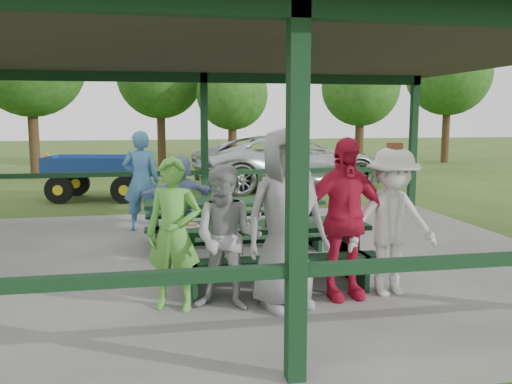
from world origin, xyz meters
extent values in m
plane|color=#2F4916|center=(0.00, 0.00, 0.00)|extent=(90.00, 90.00, 0.00)
cube|color=slate|center=(0.00, 0.00, 0.05)|extent=(10.00, 8.00, 0.10)
cube|color=black|center=(0.00, -3.80, 1.60)|extent=(0.15, 0.15, 3.00)
cube|color=black|center=(0.00, 3.80, 1.60)|extent=(0.15, 0.15, 3.00)
cube|color=black|center=(4.80, 3.80, 1.60)|extent=(0.15, 0.15, 3.00)
cube|color=black|center=(-2.40, 3.80, 1.00)|extent=(4.65, 0.10, 0.10)
cube|color=black|center=(2.40, 3.80, 1.00)|extent=(4.65, 0.10, 0.10)
cube|color=black|center=(0.00, -3.80, 3.00)|extent=(9.80, 0.15, 0.20)
cube|color=black|center=(0.00, 3.80, 3.00)|extent=(9.80, 0.15, 0.20)
cube|color=#312824|center=(0.00, 0.00, 3.22)|extent=(10.60, 8.60, 0.24)
cube|color=black|center=(0.37, -1.20, 0.82)|extent=(2.41, 0.75, 0.06)
cube|color=black|center=(0.37, -1.75, 0.53)|extent=(2.41, 0.28, 0.05)
cube|color=black|center=(0.37, -0.65, 0.53)|extent=(2.41, 0.28, 0.05)
cube|color=black|center=(-0.65, -1.20, 0.47)|extent=(0.06, 0.70, 0.75)
cube|color=black|center=(1.40, -1.20, 0.47)|extent=(0.06, 0.70, 0.75)
cube|color=black|center=(-0.65, -1.20, 0.33)|extent=(0.06, 1.39, 0.45)
cube|color=black|center=(1.40, -1.20, 0.33)|extent=(0.06, 1.39, 0.45)
cube|color=black|center=(0.19, 0.80, 0.82)|extent=(2.86, 0.75, 0.06)
cube|color=black|center=(0.19, 0.25, 0.53)|extent=(2.86, 0.28, 0.05)
cube|color=black|center=(0.19, 1.35, 0.53)|extent=(2.86, 0.28, 0.05)
cube|color=black|center=(-1.05, 0.80, 0.47)|extent=(0.06, 0.70, 0.75)
cube|color=black|center=(1.44, 0.80, 0.47)|extent=(0.06, 0.70, 0.75)
cube|color=black|center=(-1.05, 0.80, 0.33)|extent=(0.06, 1.39, 0.45)
cube|color=black|center=(1.44, 0.80, 0.33)|extent=(0.06, 1.39, 0.45)
cylinder|color=white|center=(-0.65, -1.20, 0.86)|extent=(0.22, 0.22, 0.01)
torus|color=olive|center=(-0.69, -1.22, 0.88)|extent=(0.10, 0.10, 0.03)
torus|color=olive|center=(-0.61, -1.22, 0.88)|extent=(0.10, 0.10, 0.03)
torus|color=olive|center=(-0.65, -1.16, 0.88)|extent=(0.10, 0.10, 0.03)
cylinder|color=white|center=(-0.02, -1.20, 0.86)|extent=(0.22, 0.22, 0.01)
torus|color=olive|center=(-0.06, -1.22, 0.88)|extent=(0.10, 0.10, 0.03)
torus|color=olive|center=(0.02, -1.22, 0.88)|extent=(0.10, 0.10, 0.03)
torus|color=olive|center=(-0.02, -1.16, 0.88)|extent=(0.10, 0.10, 0.03)
cylinder|color=white|center=(0.73, -1.20, 0.86)|extent=(0.22, 0.22, 0.01)
torus|color=olive|center=(0.69, -1.22, 0.88)|extent=(0.10, 0.10, 0.03)
torus|color=olive|center=(0.77, -1.22, 0.88)|extent=(0.10, 0.10, 0.03)
torus|color=olive|center=(0.73, -1.16, 0.88)|extent=(0.10, 0.10, 0.03)
cylinder|color=white|center=(1.45, -1.20, 0.86)|extent=(0.22, 0.22, 0.01)
torus|color=olive|center=(1.41, -1.22, 0.88)|extent=(0.10, 0.10, 0.03)
torus|color=olive|center=(1.49, -1.22, 0.88)|extent=(0.10, 0.10, 0.03)
torus|color=olive|center=(1.45, -1.16, 0.88)|extent=(0.10, 0.10, 0.03)
cylinder|color=#381E0F|center=(-0.40, -1.38, 0.90)|extent=(0.06, 0.06, 0.10)
cylinder|color=#381E0F|center=(0.28, -1.38, 0.90)|extent=(0.06, 0.06, 0.10)
cylinder|color=#381E0F|center=(0.72, -1.38, 0.90)|extent=(0.06, 0.06, 0.10)
cylinder|color=#381E0F|center=(1.12, -1.38, 0.90)|extent=(0.06, 0.06, 0.10)
cylinder|color=#381E0F|center=(1.20, -1.38, 0.90)|extent=(0.06, 0.06, 0.10)
cylinder|color=#381E0F|center=(1.52, -1.38, 0.90)|extent=(0.06, 0.06, 0.10)
cone|color=white|center=(-0.43, -1.00, 0.90)|extent=(0.09, 0.09, 0.10)
cone|color=white|center=(-0.35, -1.00, 0.90)|extent=(0.09, 0.09, 0.10)
cone|color=white|center=(0.24, -1.00, 0.90)|extent=(0.09, 0.09, 0.10)
cone|color=white|center=(1.32, -1.00, 0.90)|extent=(0.09, 0.09, 0.10)
imported|color=#56A83B|center=(-0.88, -1.98, 0.93)|extent=(0.71, 0.58, 1.67)
imported|color=#99999C|center=(-0.31, -2.10, 0.89)|extent=(0.92, 0.81, 1.58)
imported|color=gray|center=(0.33, -2.14, 1.09)|extent=(1.09, 0.84, 1.98)
imported|color=red|center=(1.05, -1.97, 1.03)|extent=(1.13, 0.55, 1.87)
imported|color=silver|center=(1.65, -1.96, 0.97)|extent=(1.16, 0.71, 1.74)
cylinder|color=brown|center=(1.65, -1.96, 1.78)|extent=(0.34, 0.34, 0.02)
cylinder|color=brown|center=(1.65, -1.96, 1.84)|extent=(0.20, 0.20, 0.11)
imported|color=#7B8EBF|center=(-0.63, 1.62, 0.82)|extent=(1.40, 0.72, 1.44)
imported|color=teal|center=(-1.31, 2.33, 1.02)|extent=(0.71, 0.51, 1.85)
imported|color=gray|center=(1.41, 1.52, 0.87)|extent=(0.76, 0.60, 1.55)
imported|color=silver|center=(3.08, 8.43, 0.82)|extent=(6.26, 3.68, 1.64)
cube|color=navy|center=(-2.51, 7.04, 0.74)|extent=(2.79, 1.75, 0.11)
cube|color=navy|center=(-2.63, 6.40, 0.97)|extent=(2.56, 0.53, 0.37)
cube|color=navy|center=(-2.39, 7.67, 0.97)|extent=(2.56, 0.53, 0.37)
cube|color=navy|center=(-3.78, 7.27, 0.97)|extent=(0.29, 1.28, 0.37)
cube|color=navy|center=(-1.23, 6.80, 0.97)|extent=(0.29, 1.28, 0.37)
cylinder|color=black|center=(-3.45, 6.51, 0.35)|extent=(0.72, 0.29, 0.70)
cylinder|color=yellow|center=(-3.45, 6.51, 0.35)|extent=(0.29, 0.25, 0.26)
cylinder|color=black|center=(-3.20, 7.87, 0.35)|extent=(0.72, 0.29, 0.70)
cylinder|color=yellow|center=(-3.20, 7.87, 0.35)|extent=(0.29, 0.25, 0.26)
cylinder|color=black|center=(-1.82, 6.20, 0.35)|extent=(0.72, 0.29, 0.70)
cylinder|color=yellow|center=(-1.82, 6.20, 0.35)|extent=(0.29, 0.25, 0.26)
cylinder|color=black|center=(-1.56, 7.57, 0.35)|extent=(0.72, 0.29, 0.70)
cylinder|color=yellow|center=(-1.56, 7.57, 0.35)|extent=(0.29, 0.25, 0.26)
cube|color=navy|center=(-0.78, 6.71, 0.65)|extent=(0.92, 0.24, 0.07)
cone|color=#F2590C|center=(-3.83, 7.28, 1.07)|extent=(0.09, 0.37, 0.37)
cylinder|color=black|center=(-5.24, 12.68, 1.51)|extent=(0.36, 0.36, 3.01)
sphere|color=#1C4412|center=(-5.24, 12.68, 4.10)|extent=(3.85, 3.85, 3.85)
cylinder|color=black|center=(-0.71, 16.50, 1.46)|extent=(0.36, 0.36, 2.91)
sphere|color=#1C4412|center=(-0.71, 16.50, 3.96)|extent=(3.73, 3.73, 3.73)
cylinder|color=black|center=(2.15, 14.47, 1.14)|extent=(0.36, 0.36, 2.28)
sphere|color=#1C4412|center=(2.15, 14.47, 3.10)|extent=(2.92, 2.92, 2.92)
cylinder|color=black|center=(7.33, 13.55, 1.25)|extent=(0.36, 0.36, 2.50)
sphere|color=#1C4412|center=(7.33, 13.55, 3.40)|extent=(3.20, 3.20, 3.20)
cylinder|color=black|center=(12.70, 16.11, 1.56)|extent=(0.36, 0.36, 3.11)
sphere|color=#1C4412|center=(12.70, 16.11, 4.23)|extent=(3.98, 3.98, 3.98)
camera|label=1|loc=(-1.07, -7.78, 2.19)|focal=38.00mm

